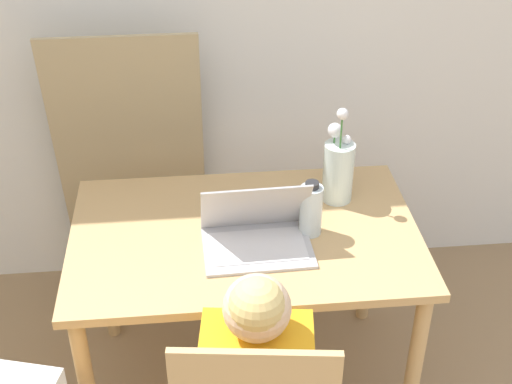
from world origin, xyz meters
TOP-DOWN VIEW (x-y plane):
  - dining_table at (0.17, 1.47)m, footprint 1.12×0.72m
  - person_seated at (0.16, 0.94)m, footprint 0.34×0.45m
  - laptop at (0.20, 1.40)m, footprint 0.34×0.25m
  - flower_vase at (0.50, 1.63)m, footprint 0.10×0.10m
  - water_bottle at (0.38, 1.45)m, footprint 0.07×0.07m
  - cardboard_panel at (-0.23, 2.08)m, footprint 0.57×0.18m

SIDE VIEW (x-z plane):
  - cardboard_panel at x=-0.23m, z-range 0.00..1.18m
  - dining_table at x=0.17m, z-range 0.26..0.96m
  - person_seated at x=0.16m, z-range 0.13..1.12m
  - laptop at x=0.20m, z-range 0.64..0.86m
  - water_bottle at x=0.38m, z-range 0.70..0.89m
  - flower_vase at x=0.50m, z-range 0.64..1.00m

